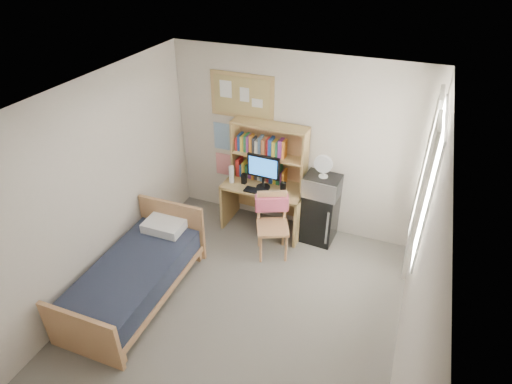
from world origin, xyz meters
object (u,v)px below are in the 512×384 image
at_px(bed, 135,281).
at_px(microwave, 322,186).
at_px(bulletin_board, 242,96).
at_px(mini_fridge, 320,216).
at_px(monitor, 263,172).
at_px(desk_fan, 324,167).
at_px(desk, 264,207).
at_px(speaker_right, 283,187).
at_px(desk_chair, 273,227).
at_px(speaker_left, 244,179).

relative_size(bed, microwave, 3.81).
xyz_separation_m(bulletin_board, mini_fridge, (1.29, -0.24, -1.54)).
relative_size(mini_fridge, monitor, 1.51).
bearing_deg(desk_fan, bulletin_board, 171.98).
distance_m(desk, speaker_right, 0.54).
xyz_separation_m(bulletin_board, desk_chair, (0.78, -0.83, -1.46)).
distance_m(desk_chair, speaker_right, 0.59).
bearing_deg(mini_fridge, bulletin_board, 172.85).
distance_m(mini_fridge, microwave, 0.52).
relative_size(monitor, speaker_right, 3.25).
distance_m(bulletin_board, speaker_left, 1.17).
xyz_separation_m(desk_chair, bed, (-1.28, -1.39, -0.21)).
height_order(desk_chair, microwave, microwave).
height_order(desk, speaker_right, speaker_right).
bearing_deg(desk_chair, speaker_right, 67.70).
distance_m(monitor, desk_fan, 0.86).
xyz_separation_m(mini_fridge, monitor, (-0.83, -0.12, 0.61)).
distance_m(desk, desk_fan, 1.17).
distance_m(desk, mini_fridge, 0.83).
height_order(bed, microwave, microwave).
xyz_separation_m(speaker_left, speaker_right, (0.60, -0.02, 0.00)).
height_order(desk_chair, speaker_right, desk_chair).
height_order(speaker_left, speaker_right, same).
xyz_separation_m(bed, speaker_right, (1.26, 1.85, 0.57)).
relative_size(bulletin_board, monitor, 1.85).
relative_size(bulletin_board, speaker_right, 6.01).
bearing_deg(monitor, speaker_left, -180.00).
xyz_separation_m(microwave, desk_fan, (0.00, 0.00, 0.29)).
distance_m(desk_chair, mini_fridge, 0.78).
distance_m(mini_fridge, speaker_left, 1.22).
xyz_separation_m(bulletin_board, desk_fan, (1.29, -0.26, -0.72)).
height_order(speaker_right, microwave, microwave).
bearing_deg(speaker_left, desk_chair, -36.22).
bearing_deg(bed, speaker_right, 54.99).
xyz_separation_m(monitor, microwave, (0.83, 0.10, -0.09)).
bearing_deg(desk_chair, microwave, 23.58).
bearing_deg(mini_fridge, desk_fan, -90.00).
xyz_separation_m(mini_fridge, speaker_right, (-0.53, -0.13, 0.44)).
distance_m(monitor, speaker_left, 0.35).
bearing_deg(microwave, desk_fan, 0.00).
height_order(bed, monitor, monitor).
bearing_deg(speaker_left, speaker_right, 0.00).
distance_m(desk, desk_chair, 0.63).
bearing_deg(desk, mini_fridge, 5.62).
bearing_deg(bed, desk_chair, 46.52).
bearing_deg(bulletin_board, microwave, -11.57).
xyz_separation_m(speaker_left, microwave, (1.13, 0.09, 0.09)).
height_order(bulletin_board, bed, bulletin_board).
height_order(bulletin_board, microwave, bulletin_board).
distance_m(bulletin_board, desk_chair, 1.85).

